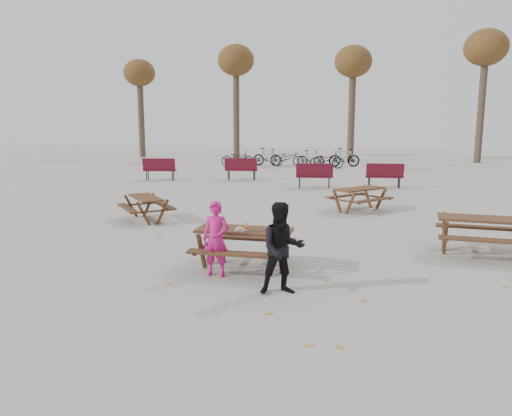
% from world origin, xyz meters
% --- Properties ---
extents(ground, '(80.00, 80.00, 0.00)m').
position_xyz_m(ground, '(0.00, 0.00, 0.00)').
color(ground, gray).
rests_on(ground, ground).
extents(main_picnic_table, '(1.80, 1.45, 0.78)m').
position_xyz_m(main_picnic_table, '(0.00, 0.00, 0.59)').
color(main_picnic_table, '#3D2616').
rests_on(main_picnic_table, ground).
extents(food_tray, '(0.18, 0.11, 0.03)m').
position_xyz_m(food_tray, '(-0.03, -0.18, 0.79)').
color(food_tray, white).
rests_on(food_tray, main_picnic_table).
extents(bread_roll, '(0.14, 0.06, 0.05)m').
position_xyz_m(bread_roll, '(-0.03, -0.18, 0.83)').
color(bread_roll, tan).
rests_on(bread_roll, food_tray).
extents(soda_bottle, '(0.07, 0.07, 0.17)m').
position_xyz_m(soda_bottle, '(0.08, -0.13, 0.85)').
color(soda_bottle, silver).
rests_on(soda_bottle, main_picnic_table).
extents(child, '(0.52, 0.36, 1.38)m').
position_xyz_m(child, '(-0.39, -0.54, 0.69)').
color(child, '#C81976').
rests_on(child, ground).
extents(adult, '(0.89, 0.80, 1.52)m').
position_xyz_m(adult, '(0.94, -1.20, 0.76)').
color(adult, black).
rests_on(adult, ground).
extents(picnic_table_east, '(1.96, 1.63, 0.80)m').
position_xyz_m(picnic_table_east, '(4.65, 2.03, 0.40)').
color(picnic_table_east, '#3D2616').
rests_on(picnic_table_east, ground).
extents(picnic_table_north, '(1.97, 2.00, 0.67)m').
position_xyz_m(picnic_table_north, '(-3.79, 3.80, 0.34)').
color(picnic_table_north, '#3D2616').
rests_on(picnic_table_north, ground).
extents(picnic_table_far, '(2.09, 2.12, 0.71)m').
position_xyz_m(picnic_table_far, '(2.00, 6.61, 0.36)').
color(picnic_table_far, '#3D2616').
rests_on(picnic_table_far, ground).
extents(park_bench_row, '(11.63, 2.57, 1.03)m').
position_xyz_m(park_bench_row, '(-1.93, 12.34, 0.52)').
color(park_bench_row, '#5A1220').
rests_on(park_bench_row, ground).
extents(bicycle_row, '(8.07, 2.32, 1.08)m').
position_xyz_m(bicycle_row, '(-2.09, 20.11, 0.51)').
color(bicycle_row, black).
rests_on(bicycle_row, ground).
extents(tree_row, '(32.17, 3.52, 8.26)m').
position_xyz_m(tree_row, '(0.90, 25.15, 6.19)').
color(tree_row, '#382B21').
rests_on(tree_row, ground).
extents(fallen_leaves, '(11.00, 11.00, 0.01)m').
position_xyz_m(fallen_leaves, '(0.50, 2.50, 0.00)').
color(fallen_leaves, '#B37B2B').
rests_on(fallen_leaves, ground).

